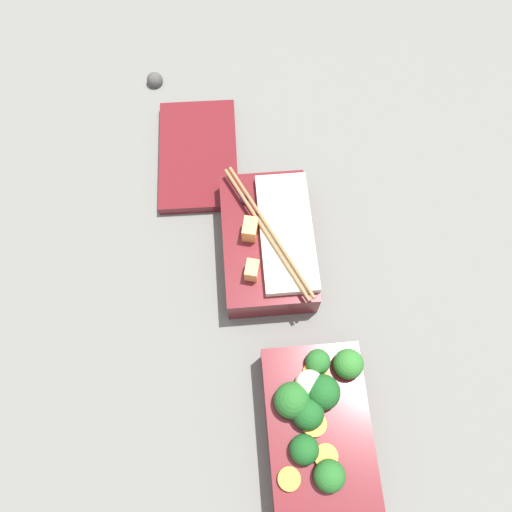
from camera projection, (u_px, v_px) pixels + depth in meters
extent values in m
plane|color=slate|center=(281.00, 323.00, 0.68)|extent=(3.00, 3.00, 0.00)
cube|color=maroon|center=(318.00, 431.00, 0.60)|extent=(0.20, 0.12, 0.05)
sphere|color=#19511E|center=(308.00, 414.00, 0.58)|extent=(0.04, 0.04, 0.04)
sphere|color=#236023|center=(292.00, 400.00, 0.58)|extent=(0.04, 0.04, 0.04)
sphere|color=#2D7028|center=(348.00, 364.00, 0.60)|extent=(0.04, 0.04, 0.04)
sphere|color=#19511E|center=(304.00, 449.00, 0.56)|extent=(0.03, 0.03, 0.03)
sphere|color=#236023|center=(318.00, 362.00, 0.60)|extent=(0.03, 0.03, 0.03)
sphere|color=#236023|center=(329.00, 476.00, 0.55)|extent=(0.04, 0.04, 0.04)
sphere|color=#19511E|center=(323.00, 392.00, 0.59)|extent=(0.04, 0.04, 0.04)
cylinder|color=orange|center=(314.00, 424.00, 0.58)|extent=(0.04, 0.04, 0.01)
cylinder|color=orange|center=(326.00, 456.00, 0.57)|extent=(0.03, 0.03, 0.01)
cylinder|color=orange|center=(315.00, 374.00, 0.60)|extent=(0.04, 0.04, 0.01)
cylinder|color=orange|center=(289.00, 479.00, 0.56)|extent=(0.04, 0.04, 0.01)
sphere|color=beige|center=(309.00, 385.00, 0.59)|extent=(0.04, 0.04, 0.04)
cube|color=maroon|center=(267.00, 243.00, 0.70)|extent=(0.20, 0.12, 0.05)
cube|color=silver|center=(286.00, 232.00, 0.67)|extent=(0.18, 0.07, 0.01)
cube|color=#F4A356|center=(252.00, 270.00, 0.65)|extent=(0.03, 0.02, 0.02)
cube|color=#F4A356|center=(250.00, 229.00, 0.67)|extent=(0.03, 0.02, 0.03)
sphere|color=#4C1E4C|center=(244.00, 199.00, 0.69)|extent=(0.01, 0.01, 0.01)
cylinder|color=olive|center=(270.00, 229.00, 0.67)|extent=(0.20, 0.10, 0.01)
cylinder|color=olive|center=(265.00, 232.00, 0.66)|extent=(0.20, 0.10, 0.01)
cube|color=maroon|center=(198.00, 155.00, 0.78)|extent=(0.20, 0.12, 0.02)
sphere|color=#474442|center=(155.00, 80.00, 0.84)|extent=(0.03, 0.03, 0.03)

